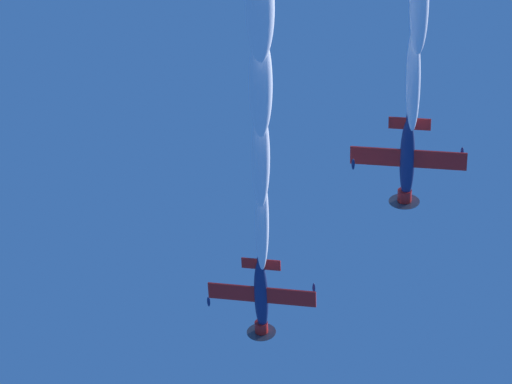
% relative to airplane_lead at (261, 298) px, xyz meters
% --- Properties ---
extents(airplane_lead, '(7.41, 7.40, 3.34)m').
position_rel_airplane_lead_xyz_m(airplane_lead, '(0.00, 0.00, 0.00)').
color(airplane_lead, navy).
extents(airplane_left_wingman, '(7.42, 7.40, 3.29)m').
position_rel_airplane_lead_xyz_m(airplane_left_wingman, '(0.65, -16.00, -0.71)').
color(airplane_left_wingman, navy).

